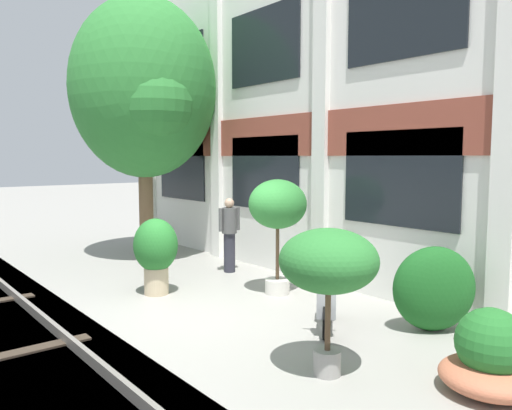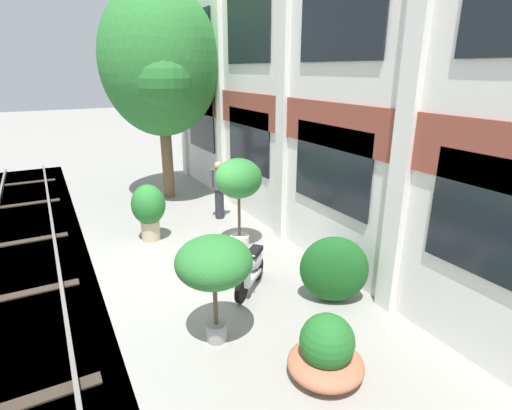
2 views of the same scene
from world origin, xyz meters
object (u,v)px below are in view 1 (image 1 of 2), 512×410
potted_plant_low_pan (329,264)px  scooter_second_parked (327,300)px  potted_plant_tall_urn (278,209)px  broadleaf_tree (144,92)px  potted_plant_fluted_column (156,250)px  resident_by_doorway (229,232)px  topiary_hedge (434,289)px  potted_plant_wide_bowl (490,359)px

potted_plant_low_pan → scooter_second_parked: (-1.16, 1.24, -0.93)m
scooter_second_parked → potted_plant_tall_urn: bearing=-151.3°
broadleaf_tree → potted_plant_fluted_column: broadleaf_tree is taller
scooter_second_parked → resident_by_doorway: (-3.97, 1.04, 0.47)m
potted_plant_tall_urn → potted_plant_fluted_column: bearing=-128.4°
potted_plant_fluted_column → topiary_hedge: bearing=27.2°
potted_plant_low_pan → potted_plant_wide_bowl: bearing=36.0°
broadleaf_tree → resident_by_doorway: broadleaf_tree is taller
potted_plant_fluted_column → potted_plant_low_pan: bearing=-1.2°
potted_plant_wide_bowl → topiary_hedge: (-1.51, 1.33, 0.26)m
broadleaf_tree → topiary_hedge: (7.82, 0.80, -3.62)m
potted_plant_low_pan → topiary_hedge: (-0.05, 2.39, -0.72)m
broadleaf_tree → potted_plant_wide_bowl: (9.33, -0.53, -3.88)m
potted_plant_low_pan → resident_by_doorway: (-5.13, 2.28, -0.45)m
scooter_second_parked → resident_by_doorway: resident_by_doorway is taller
potted_plant_fluted_column → topiary_hedge: 5.03m
broadleaf_tree → potted_plant_fluted_column: bearing=-24.1°
broadleaf_tree → potted_plant_tall_urn: size_ratio=3.02×
broadleaf_tree → potted_plant_low_pan: bearing=-11.5°
scooter_second_parked → resident_by_doorway: bearing=-146.4°
potted_plant_wide_bowl → resident_by_doorway: 6.72m
potted_plant_wide_bowl → potted_plant_fluted_column: bearing=-170.8°
topiary_hedge → resident_by_doorway: bearing=-178.7°
potted_plant_wide_bowl → resident_by_doorway: size_ratio=0.65×
resident_by_doorway → topiary_hedge: resident_by_doorway is taller
potted_plant_low_pan → resident_by_doorway: size_ratio=1.06×
potted_plant_wide_bowl → scooter_second_parked: bearing=176.2°
potted_plant_wide_bowl → topiary_hedge: size_ratio=0.85×
potted_plant_tall_urn → potted_plant_wide_bowl: 4.79m
potted_plant_tall_urn → scooter_second_parked: 2.37m
potted_plant_low_pan → broadleaf_tree: bearing=168.5°
potted_plant_fluted_column → potted_plant_low_pan: 4.55m
topiary_hedge → potted_plant_wide_bowl: bearing=-41.4°
broadleaf_tree → resident_by_doorway: 4.39m
potted_plant_tall_urn → scooter_second_parked: potted_plant_tall_urn is taller
topiary_hedge → scooter_second_parked: bearing=-133.9°
broadleaf_tree → potted_plant_wide_bowl: size_ratio=6.06×
potted_plant_fluted_column → topiary_hedge: (4.47, 2.30, -0.21)m
potted_plant_tall_urn → topiary_hedge: (3.03, 0.48, -1.00)m
potted_plant_tall_urn → broadleaf_tree: bearing=-176.1°
broadleaf_tree → scooter_second_parked: broadleaf_tree is taller
broadleaf_tree → potted_plant_tall_urn: 5.47m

